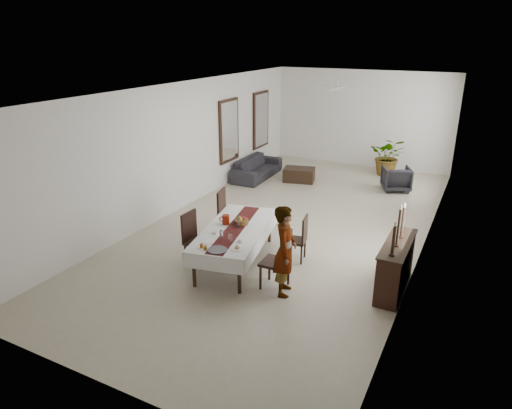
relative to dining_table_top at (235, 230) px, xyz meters
name	(u,v)px	position (x,y,z in m)	size (l,w,h in m)	color
floor	(291,225)	(0.23, 2.26, -0.70)	(6.00, 12.00, 0.00)	#C1B79A
ceiling	(295,88)	(0.23, 2.26, 2.50)	(6.00, 12.00, 0.02)	white
wall_back	(362,119)	(0.23, 8.26, 0.90)	(6.00, 0.02, 3.20)	white
wall_front	(94,277)	(0.23, -3.74, 0.90)	(6.00, 0.02, 3.20)	white
wall_left	(184,146)	(-2.77, 2.26, 0.90)	(0.02, 12.00, 3.20)	white
wall_right	(432,178)	(3.23, 2.26, 0.90)	(0.02, 12.00, 3.20)	white
dining_table_top	(235,230)	(0.00, 0.00, 0.00)	(0.96, 2.31, 0.05)	black
table_leg_fl	(194,270)	(-0.19, -1.16, -0.36)	(0.07, 0.07, 0.67)	black
table_leg_fr	(239,276)	(0.64, -0.99, -0.36)	(0.07, 0.07, 0.67)	black
table_leg_bl	(233,224)	(-0.64, 0.99, -0.36)	(0.07, 0.07, 0.67)	black
table_leg_br	(270,228)	(0.19, 1.16, -0.36)	(0.07, 0.07, 0.67)	black
tablecloth_top	(235,228)	(0.00, 0.00, 0.03)	(1.14, 2.49, 0.01)	white
tablecloth_drape_left	(208,232)	(-0.55, -0.11, -0.11)	(0.01, 2.49, 0.29)	white
tablecloth_drape_right	(263,238)	(0.55, 0.11, -0.11)	(0.01, 2.49, 0.29)	white
tablecloth_drape_near	(213,264)	(0.25, -1.21, -0.11)	(1.14, 0.01, 0.29)	white
tablecloth_drape_far	(253,213)	(-0.25, 1.21, -0.11)	(1.14, 0.01, 0.29)	silver
table_runner	(235,228)	(0.00, 0.00, 0.04)	(0.34, 2.41, 0.00)	#591B19
red_pitcher	(226,220)	(-0.27, 0.09, 0.13)	(0.14, 0.14, 0.19)	maroon
pitcher_handle	(222,219)	(-0.35, 0.08, 0.13)	(0.12, 0.12, 0.02)	maroon
wine_glass_near	(231,238)	(0.24, -0.59, 0.12)	(0.07, 0.07, 0.16)	silver
wine_glass_mid	(221,235)	(0.01, -0.54, 0.12)	(0.07, 0.07, 0.16)	white
wine_glass_far	(238,224)	(0.04, 0.06, 0.12)	(0.07, 0.07, 0.16)	silver
teacup_right	(241,241)	(0.40, -0.51, 0.06)	(0.09, 0.09, 0.06)	white
saucer_right	(241,242)	(0.40, -0.51, 0.04)	(0.14, 0.14, 0.01)	silver
teacup_left	(215,232)	(-0.21, -0.39, 0.06)	(0.09, 0.09, 0.06)	silver
saucer_left	(215,233)	(-0.21, -0.39, 0.04)	(0.14, 0.14, 0.01)	white
plate_near_right	(237,249)	(0.49, -0.79, 0.04)	(0.23, 0.23, 0.01)	white
bread_near_right	(237,247)	(0.49, -0.79, 0.07)	(0.09, 0.09, 0.09)	tan
plate_near_left	(208,241)	(-0.14, -0.77, 0.04)	(0.23, 0.23, 0.01)	white
plate_far_left	(229,216)	(-0.41, 0.46, 0.04)	(0.23, 0.23, 0.01)	white
serving_tray	(217,250)	(0.20, -0.99, 0.04)	(0.35, 0.35, 0.02)	#45454A
jam_jar_a	(205,248)	(0.00, -1.06, 0.07)	(0.06, 0.06, 0.07)	#895414
jam_jar_b	(201,246)	(-0.10, -1.03, 0.07)	(0.06, 0.06, 0.07)	#955615
fruit_basket	(241,222)	(0.00, 0.25, 0.08)	(0.29, 0.29, 0.10)	brown
fruit_red	(243,218)	(0.02, 0.27, 0.16)	(0.09, 0.09, 0.09)	maroon
fruit_green	(240,218)	(-0.05, 0.27, 0.16)	(0.08, 0.08, 0.08)	#557122
fruit_yellow	(240,219)	(0.01, 0.20, 0.16)	(0.08, 0.08, 0.08)	gold
chair_right_near_seat	(275,263)	(1.09, -0.51, -0.21)	(0.46, 0.46, 0.05)	black
chair_right_near_leg_fl	(280,283)	(1.28, -0.70, -0.47)	(0.05, 0.05, 0.46)	black
chair_right_near_leg_fr	(288,273)	(1.28, -0.32, -0.47)	(0.05, 0.05, 0.46)	black
chair_right_near_leg_bl	(260,278)	(0.90, -0.70, -0.47)	(0.05, 0.05, 0.46)	black
chair_right_near_leg_br	(269,268)	(0.90, -0.32, -0.47)	(0.05, 0.05, 0.46)	black
chair_right_near_back	(286,249)	(1.30, -0.51, 0.10)	(0.46, 0.04, 0.59)	black
chair_right_far_seat	(295,241)	(1.01, 0.64, -0.28)	(0.40, 0.40, 0.05)	black
chair_right_far_leg_fl	(301,255)	(1.20, 0.50, -0.50)	(0.04, 0.04, 0.40)	black
chair_right_far_leg_fr	(305,248)	(1.15, 0.83, -0.50)	(0.04, 0.04, 0.40)	black
chair_right_far_leg_bl	(285,253)	(0.88, 0.45, -0.50)	(0.04, 0.04, 0.40)	black
chair_right_far_leg_br	(289,246)	(0.82, 0.77, -0.50)	(0.04, 0.04, 0.40)	black
chair_right_far_back	(305,229)	(1.19, 0.67, -0.01)	(0.40, 0.04, 0.51)	black
chair_left_near_seat	(198,242)	(-0.61, -0.40, -0.23)	(0.45, 0.45, 0.05)	black
chair_left_near_leg_fl	(197,248)	(-0.79, -0.21, -0.48)	(0.05, 0.05, 0.45)	black
chair_left_near_leg_fr	(186,255)	(-0.80, -0.58, -0.48)	(0.05, 0.05, 0.45)	black
chair_left_near_leg_bl	(212,252)	(-0.42, -0.22, -0.48)	(0.05, 0.05, 0.45)	black
chair_left_near_leg_br	(201,259)	(-0.43, -0.59, -0.48)	(0.05, 0.05, 0.45)	black
chair_left_near_back	(189,226)	(-0.81, -0.39, 0.08)	(0.45, 0.04, 0.57)	black
chair_left_far_seat	(232,219)	(-0.57, 0.84, -0.19)	(0.49, 0.49, 0.06)	black
chair_left_far_leg_fl	(226,226)	(-0.81, 0.99, -0.46)	(0.05, 0.05, 0.49)	black
chair_left_far_leg_fr	(220,233)	(-0.72, 0.60, -0.46)	(0.05, 0.05, 0.49)	black
chair_left_far_leg_bl	(243,228)	(-0.42, 1.08, -0.46)	(0.05, 0.05, 0.49)	black
chair_left_far_leg_br	(238,235)	(-0.33, 0.69, -0.46)	(0.05, 0.05, 0.49)	black
chair_left_far_back	(221,204)	(-0.79, 0.79, 0.15)	(0.49, 0.04, 0.63)	black
woman	(285,251)	(1.33, -0.61, 0.12)	(0.59, 0.39, 1.63)	gray
sideboard_body	(395,267)	(3.01, 0.38, -0.26)	(0.39, 1.47, 0.88)	black
sideboard_top	(398,244)	(3.01, 0.38, 0.20)	(0.43, 1.53, 0.03)	black
candlestick_near_base	(392,255)	(3.01, -0.16, 0.23)	(0.10, 0.10, 0.03)	black
candlestick_near_shaft	(393,240)	(3.01, -0.16, 0.49)	(0.05, 0.05, 0.49)	black
candlestick_near_candle	(395,224)	(3.01, -0.16, 0.77)	(0.04, 0.04, 0.08)	white
candlestick_mid_base	(397,245)	(3.01, 0.23, 0.23)	(0.10, 0.10, 0.03)	black
candlestick_mid_shaft	(399,227)	(3.01, 0.23, 0.56)	(0.05, 0.05, 0.64)	black
candlestick_mid_candle	(401,207)	(3.01, 0.23, 0.92)	(0.04, 0.04, 0.08)	silver
candlestick_far_base	(401,237)	(3.01, 0.63, 0.23)	(0.10, 0.10, 0.03)	black
candlestick_far_shaft	(403,222)	(3.01, 0.63, 0.51)	(0.05, 0.05, 0.54)	black
candlestick_far_candle	(405,205)	(3.01, 0.63, 0.82)	(0.04, 0.04, 0.08)	white
sofa	(257,168)	(-2.24, 5.34, -0.39)	(2.15, 0.84, 0.63)	#2A272C
armchair	(396,179)	(1.94, 6.03, -0.35)	(0.75, 0.77, 0.70)	#262428
coffee_table	(299,175)	(-0.90, 5.56, -0.49)	(0.93, 0.62, 0.41)	black
potted_plant	(388,156)	(1.38, 7.50, -0.08)	(1.11, 0.96, 1.23)	#3C6126
mirror_frame_near	(229,131)	(-2.73, 4.46, 0.90)	(0.06, 1.05, 1.85)	black
mirror_glass_near	(230,131)	(-2.69, 4.46, 0.90)	(0.01, 0.90, 1.70)	white
mirror_frame_far	(261,120)	(-2.73, 6.56, 0.90)	(0.06, 1.05, 1.85)	black
mirror_glass_far	(262,120)	(-2.69, 6.56, 0.90)	(0.01, 0.90, 1.70)	silver
fan_rod	(337,81)	(0.23, 5.26, 2.40)	(0.04, 0.04, 0.20)	silver
fan_hub	(337,88)	(0.23, 5.26, 2.20)	(0.16, 0.16, 0.08)	silver
fan_blade_n	(341,87)	(0.23, 5.61, 2.20)	(0.10, 0.55, 0.01)	silver
fan_blade_s	(333,89)	(0.23, 4.91, 2.20)	(0.10, 0.55, 0.01)	white
fan_blade_e	(349,89)	(0.58, 5.26, 2.20)	(0.55, 0.10, 0.01)	white
fan_blade_w	(324,88)	(-0.12, 5.26, 2.20)	(0.55, 0.10, 0.01)	white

